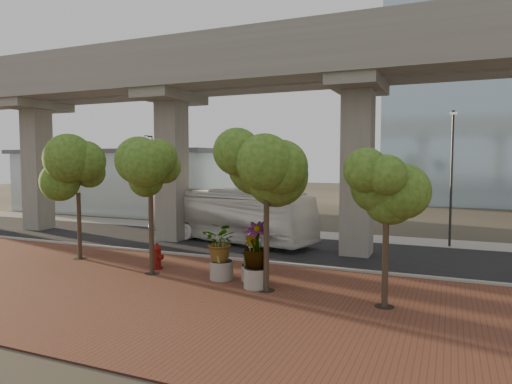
% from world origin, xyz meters
% --- Properties ---
extents(ground, '(160.00, 160.00, 0.00)m').
position_xyz_m(ground, '(0.00, 0.00, 0.00)').
color(ground, '#363127').
rests_on(ground, ground).
extents(brick_plaza, '(70.00, 13.00, 0.06)m').
position_xyz_m(brick_plaza, '(0.00, -8.00, 0.03)').
color(brick_plaza, brown).
rests_on(brick_plaza, ground).
extents(asphalt_road, '(90.00, 8.00, 0.04)m').
position_xyz_m(asphalt_road, '(0.00, 2.00, 0.02)').
color(asphalt_road, black).
rests_on(asphalt_road, ground).
extents(curb_strip, '(70.00, 0.25, 0.16)m').
position_xyz_m(curb_strip, '(0.00, -2.00, 0.08)').
color(curb_strip, '#9B9891').
rests_on(curb_strip, ground).
extents(far_sidewalk, '(90.00, 3.00, 0.06)m').
position_xyz_m(far_sidewalk, '(0.00, 7.50, 0.03)').
color(far_sidewalk, '#9B9891').
rests_on(far_sidewalk, ground).
extents(transit_viaduct, '(72.00, 5.60, 12.40)m').
position_xyz_m(transit_viaduct, '(0.00, 2.00, 7.29)').
color(transit_viaduct, gray).
rests_on(transit_viaduct, ground).
extents(station_pavilion, '(23.00, 13.00, 6.30)m').
position_xyz_m(station_pavilion, '(-20.00, 16.00, 3.22)').
color(station_pavilion, silver).
rests_on(station_pavilion, ground).
extents(transit_bus, '(12.58, 5.90, 3.41)m').
position_xyz_m(transit_bus, '(-2.50, 2.96, 1.71)').
color(transit_bus, white).
rests_on(transit_bus, ground).
extents(fire_hydrant, '(0.61, 0.55, 1.23)m').
position_xyz_m(fire_hydrant, '(-2.12, -5.20, 0.65)').
color(fire_hydrant, '#660F0B').
rests_on(fire_hydrant, ground).
extents(planter_front, '(2.27, 2.27, 2.50)m').
position_xyz_m(planter_front, '(1.62, -5.72, 1.58)').
color(planter_front, '#A8A198').
rests_on(planter_front, ground).
extents(planter_right, '(2.52, 2.52, 2.70)m').
position_xyz_m(planter_right, '(3.53, -6.33, 1.69)').
color(planter_right, '#ADA59C').
rests_on(planter_right, ground).
extents(planter_left, '(1.90, 1.90, 2.09)m').
position_xyz_m(planter_left, '(2.90, -5.41, 1.33)').
color(planter_left, '#A29F92').
rests_on(planter_left, ground).
extents(street_tree_far_west, '(3.92, 3.92, 6.43)m').
position_xyz_m(street_tree_far_west, '(-7.20, -4.94, 4.68)').
color(street_tree_far_west, '#4F3D2D').
rests_on(street_tree_far_west, ground).
extents(street_tree_near_west, '(3.28, 3.28, 6.03)m').
position_xyz_m(street_tree_near_west, '(-1.77, -6.09, 4.57)').
color(street_tree_near_west, '#4F3D2D').
rests_on(street_tree_near_west, ground).
extents(street_tree_near_east, '(4.41, 4.41, 7.24)m').
position_xyz_m(street_tree_near_east, '(4.07, -6.56, 5.27)').
color(street_tree_near_east, '#4F3D2D').
rests_on(street_tree_near_east, ground).
extents(street_tree_far_east, '(3.09, 3.09, 5.55)m').
position_xyz_m(street_tree_far_east, '(8.67, -6.78, 4.18)').
color(street_tree_far_east, '#4F3D2D').
rests_on(street_tree_far_east, ground).
extents(streetlamp_west, '(0.35, 1.03, 7.14)m').
position_xyz_m(streetlamp_west, '(-11.18, 6.90, 4.17)').
color(streetlamp_west, '#323237').
rests_on(streetlamp_west, ground).
extents(streetlamp_east, '(0.40, 1.17, 8.06)m').
position_xyz_m(streetlamp_east, '(10.75, 6.39, 4.71)').
color(streetlamp_east, '#28282C').
rests_on(streetlamp_east, ground).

